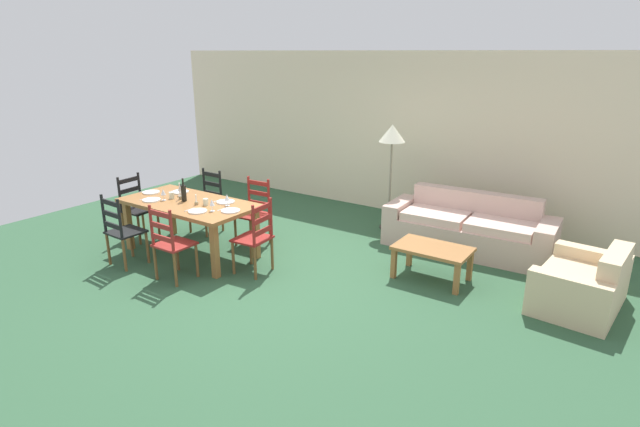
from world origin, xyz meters
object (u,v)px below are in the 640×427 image
Objects in this scene: dining_table at (189,208)px; dining_chair_near_right at (171,243)px; coffee_cup_primary at (206,202)px; coffee_table at (433,252)px; wine_glass_near_right at (212,203)px; wine_glass_far_right at (227,198)px; wine_bottle at (184,193)px; armchair_upholstered at (586,287)px; dining_chair_head_east at (255,237)px; wine_glass_near_left at (163,192)px; coffee_cup_secondary at (172,195)px; dining_chair_far_right at (254,212)px; dining_chair_head_west at (137,207)px; standing_lamp at (392,140)px; wine_glass_far_left at (180,188)px; dining_chair_far_left at (208,201)px; dining_chair_near_left at (122,231)px; couch at (469,230)px.

dining_chair_near_right reaches higher than dining_table.
coffee_table is (2.75, 1.07, -0.44)m from coffee_cup_primary.
wine_glass_near_right and wine_glass_far_right have the same top height.
armchair_upholstered is (4.81, 1.35, -0.62)m from wine_bottle.
dining_chair_head_east reaches higher than wine_glass_near_right.
wine_glass_near_left is 0.13m from coffee_cup_secondary.
dining_table is 0.63m from wine_glass_near_right.
dining_chair_far_right is 0.85m from coffee_cup_primary.
standing_lamp is (2.89, 2.51, 0.93)m from dining_chair_head_west.
dining_chair_far_right reaches higher than armchair_upholstered.
wine_glass_near_right and wine_glass_far_left have the same top height.
armchair_upholstered is (5.04, 1.36, -0.55)m from coffee_cup_secondary.
wine_bottle is (-1.23, -0.03, 0.39)m from dining_chair_head_east.
wine_glass_near_right is (1.07, -0.92, 0.38)m from dining_chair_far_left.
dining_chair_far_left is (-0.49, 0.79, -0.19)m from dining_table.
armchair_upholstered is at bearing 7.20° from dining_chair_far_right.
dining_chair_near_left is at bearing -136.98° from wine_glass_far_right.
coffee_cup_primary reaches higher than dining_table.
coffee_cup_secondary is (-0.76, 0.69, 0.32)m from dining_chair_near_right.
couch is at bearing 149.07° from armchair_upholstered.
dining_chair_near_right is 1.08m from coffee_cup_secondary.
coffee_cup_secondary reaches higher than dining_table.
wine_glass_far_left is (-1.47, 0.11, 0.38)m from dining_chair_head_east.
dining_chair_far_left reaches higher than wine_glass_far_right.
wine_glass_near_left reaches higher than armchair_upholstered.
wine_glass_far_left and wine_glass_far_right have the same top height.
standing_lamp is (1.31, 3.21, 0.93)m from dining_chair_near_right.
wine_glass_far_left is at bearing -166.55° from armchair_upholstered.
dining_chair_far_right is at bearing 99.96° from wine_glass_far_right.
wine_glass_near_left and wine_glass_far_left have the same top height.
dining_chair_far_right is at bearing 0.01° from dining_chair_far_left.
coffee_table is at bearing 28.12° from dining_chair_near_left.
coffee_cup_secondary is at bearing -145.69° from couch.
dining_table is at bearing 24.22° from wine_glass_near_left.
coffee_cup_secondary is 0.07× the size of armchair_upholstered.
dining_chair_head_west is at bearing -178.39° from coffee_cup_primary.
dining_chair_head_west is (-1.59, -0.82, 0.00)m from dining_chair_far_right.
wine_glass_far_right is (-0.59, 0.13, 0.38)m from dining_chair_head_east.
armchair_upholstered is at bearing 16.59° from coffee_cup_primary.
wine_glass_near_right is (1.71, -0.10, 0.38)m from dining_chair_head_west.
dining_chair_head_west is 4.84m from couch.
dining_chair_near_left is 1.03m from dining_chair_head_west.
wine_glass_far_left is 4.10m from couch.
dining_chair_near_left is 0.88m from dining_chair_near_right.
dining_chair_head_west is (-0.63, -0.82, 0.00)m from dining_chair_far_left.
armchair_upholstered is at bearing 22.23° from dining_chair_near_left.
dining_chair_near_right is 1.02m from dining_chair_head_east.
dining_chair_far_left is at bearing 149.02° from wine_glass_far_right.
dining_chair_head_west is at bearing -166.96° from armchair_upholstered.
dining_chair_near_left is 1.00× the size of dining_chair_head_east.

